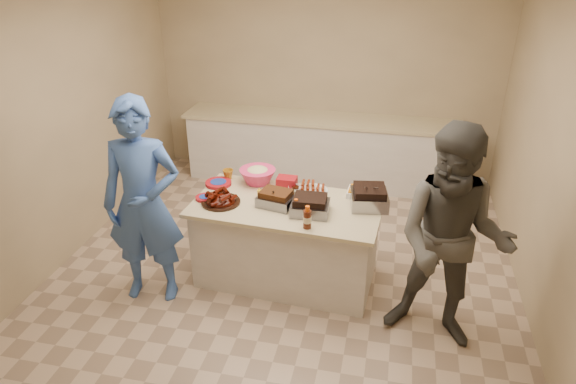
% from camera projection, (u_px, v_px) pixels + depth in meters
% --- Properties ---
extents(room, '(4.50, 5.00, 2.70)m').
position_uv_depth(room, '(284.00, 272.00, 5.14)').
color(room, tan).
rests_on(room, ground).
extents(back_counter, '(3.60, 0.64, 0.90)m').
position_uv_depth(back_counter, '(320.00, 150.00, 6.86)').
color(back_counter, silver).
rests_on(back_counter, ground).
extents(island, '(1.78, 1.02, 0.81)m').
position_uv_depth(island, '(287.00, 277.00, 5.07)').
color(island, silver).
rests_on(island, ground).
extents(rib_platter, '(0.36, 0.36, 0.14)m').
position_uv_depth(rib_platter, '(221.00, 203.00, 4.72)').
color(rib_platter, '#410B03').
rests_on(rib_platter, island).
extents(pulled_pork_tray, '(0.36, 0.30, 0.10)m').
position_uv_depth(pulled_pork_tray, '(276.00, 205.00, 4.68)').
color(pulled_pork_tray, '#47230F').
rests_on(pulled_pork_tray, island).
extents(brisket_tray, '(0.35, 0.29, 0.10)m').
position_uv_depth(brisket_tray, '(310.00, 213.00, 4.55)').
color(brisket_tray, black).
rests_on(brisket_tray, island).
extents(roasting_pan, '(0.38, 0.38, 0.13)m').
position_uv_depth(roasting_pan, '(369.00, 206.00, 4.67)').
color(roasting_pan, gray).
rests_on(roasting_pan, island).
extents(coleslaw_bowl, '(0.38, 0.38, 0.25)m').
position_uv_depth(coleslaw_bowl, '(258.00, 183.00, 5.11)').
color(coleslaw_bowl, '#D82E64').
rests_on(coleslaw_bowl, island).
extents(sausage_plate, '(0.33, 0.33, 0.05)m').
position_uv_depth(sausage_plate, '(313.00, 191.00, 4.94)').
color(sausage_plate, silver).
rests_on(sausage_plate, island).
extents(mac_cheese_dish, '(0.30, 0.23, 0.08)m').
position_uv_depth(mac_cheese_dish, '(363.00, 196.00, 4.85)').
color(mac_cheese_dish, orange).
rests_on(mac_cheese_dish, island).
extents(bbq_bottle_a, '(0.07, 0.07, 0.21)m').
position_uv_depth(bbq_bottle_a, '(307.00, 228.00, 4.32)').
color(bbq_bottle_a, '#45190C').
rests_on(bbq_bottle_a, island).
extents(bbq_bottle_b, '(0.06, 0.06, 0.17)m').
position_uv_depth(bbq_bottle_b, '(296.00, 216.00, 4.50)').
color(bbq_bottle_b, '#45190C').
rests_on(bbq_bottle_b, island).
extents(mustard_bottle, '(0.04, 0.04, 0.11)m').
position_uv_depth(mustard_bottle, '(259.00, 198.00, 4.81)').
color(mustard_bottle, yellow).
rests_on(mustard_bottle, island).
extents(sauce_bowl, '(0.14, 0.05, 0.14)m').
position_uv_depth(sauce_bowl, '(295.00, 191.00, 4.95)').
color(sauce_bowl, silver).
rests_on(sauce_bowl, island).
extents(plate_stack_large, '(0.27, 0.27, 0.03)m').
position_uv_depth(plate_stack_large, '(218.00, 185.00, 5.07)').
color(plate_stack_large, maroon).
rests_on(plate_stack_large, island).
extents(plate_stack_small, '(0.19, 0.19, 0.02)m').
position_uv_depth(plate_stack_small, '(205.00, 199.00, 4.79)').
color(plate_stack_small, maroon).
rests_on(plate_stack_small, island).
extents(plastic_cup, '(0.11, 0.11, 0.11)m').
position_uv_depth(plastic_cup, '(228.00, 179.00, 5.19)').
color(plastic_cup, '#A86F17').
rests_on(plastic_cup, island).
extents(basket_stack, '(0.19, 0.14, 0.10)m').
position_uv_depth(basket_stack, '(287.00, 186.00, 5.03)').
color(basket_stack, maroon).
rests_on(basket_stack, island).
extents(guest_blue, '(0.99, 1.98, 0.45)m').
position_uv_depth(guest_blue, '(156.00, 292.00, 4.86)').
color(guest_blue, '#3B62B3').
rests_on(guest_blue, ground).
extents(guest_gray, '(1.25, 2.01, 0.71)m').
position_uv_depth(guest_gray, '(436.00, 335.00, 4.33)').
color(guest_gray, '#514F4A').
rests_on(guest_gray, ground).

